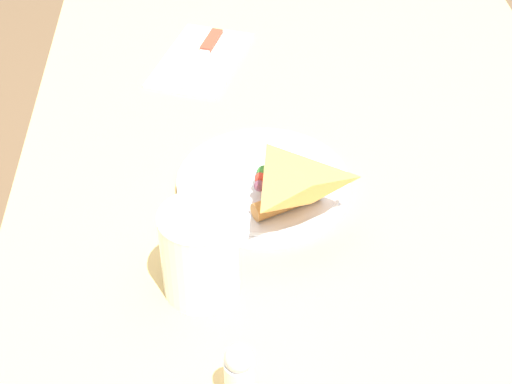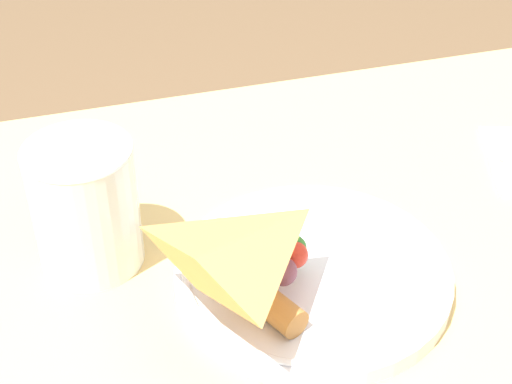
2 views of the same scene
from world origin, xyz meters
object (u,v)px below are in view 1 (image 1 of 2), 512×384
at_px(salt_shaker, 239,375).
at_px(butter_knife, 203,54).
at_px(milk_glass, 200,254).
at_px(dining_table, 308,211).
at_px(napkin_folded, 201,60).
at_px(plate_pizza, 265,183).

bearing_deg(salt_shaker, butter_knife, -176.86).
bearing_deg(milk_glass, dining_table, 147.40).
bearing_deg(napkin_folded, plate_pizza, 14.27).
bearing_deg(butter_knife, salt_shaker, 22.05).
height_order(milk_glass, napkin_folded, milk_glass).
relative_size(napkin_folded, butter_knife, 1.30).
bearing_deg(dining_table, plate_pizza, -43.95).
distance_m(plate_pizza, napkin_folded, 0.34).
height_order(dining_table, napkin_folded, napkin_folded).
height_order(dining_table, plate_pizza, plate_pizza).
relative_size(dining_table, milk_glass, 10.51).
distance_m(plate_pizza, milk_glass, 0.19).
height_order(butter_knife, salt_shaker, salt_shaker).
height_order(napkin_folded, butter_knife, butter_knife).
xyz_separation_m(dining_table, milk_glass, (0.24, -0.16, 0.16)).
xyz_separation_m(dining_table, plate_pizza, (0.07, -0.07, 0.12)).
bearing_deg(napkin_folded, dining_table, 30.94).
xyz_separation_m(plate_pizza, napkin_folded, (-0.33, -0.08, -0.01)).
relative_size(milk_glass, salt_shaker, 1.39).
relative_size(plate_pizza, salt_shaker, 2.80).
relative_size(dining_table, butter_knife, 6.67).
xyz_separation_m(milk_glass, napkin_folded, (-0.50, -0.00, -0.05)).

